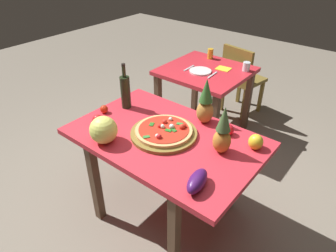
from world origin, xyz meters
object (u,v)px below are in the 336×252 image
Objects in this scene: melon at (104,130)px; wine_bottle at (125,91)px; tomato_beside_pepper at (98,120)px; eggplant at (197,181)px; bell_pepper at (256,142)px; tomato_near_board at (104,109)px; fork_utensil at (189,68)px; pizza_board at (163,134)px; drinking_glass_water at (246,67)px; pineapple_left at (223,133)px; knife_utensil at (212,75)px; pineapple_right at (206,104)px; background_table at (205,80)px; display_table at (165,146)px; pizza at (164,130)px; tomato_at_corner at (228,130)px; dining_chair at (241,77)px; dinner_plate at (200,71)px; drinking_glass_juice at (210,54)px; napkin_folded at (223,69)px.

wine_bottle is at bearing 118.00° from melon.
eggplant is at bearing -5.02° from tomato_beside_pepper.
tomato_near_board is at bearing -164.31° from bell_pepper.
wine_bottle is 2.02× the size of fork_utensil.
pizza_board is 5.10× the size of drinking_glass_water.
tomato_near_board is at bearing -171.70° from pineapple_left.
fork_utensil is at bearing 176.16° from knife_utensil.
pineapple_right is 0.70m from eggplant.
wine_bottle is 0.21m from tomato_near_board.
eggplant reaches higher than background_table.
drinking_glass_water is at bearing 94.01° from display_table.
pizza is at bearing -13.89° from wine_bottle.
dining_chair is at bearing 113.39° from tomato_at_corner.
pineapple_right is 3.29× the size of bell_pepper.
dining_chair is 1.68m from tomato_at_corner.
pizza is at bearing 47.42° from pizza_board.
pineapple_left is 4.15× the size of tomato_beside_pepper.
background_table is 0.16m from dinner_plate.
drinking_glass_water is at bearing 84.22° from melon.
display_table is 1.25m from background_table.
dining_chair is 7.73× the size of drinking_glass_juice.
pineapple_right is at bearing -57.80° from background_table.
pineapple_right is at bearing -54.47° from dinner_plate.
tomato_at_corner is at bearing -55.89° from knife_utensil.
pizza_board reaches higher than fork_utensil.
tomato_near_board is 1.38m from napkin_folded.
fork_utensil is 1.00× the size of knife_utensil.
pineapple_right is at bearing 69.09° from pizza_board.
wine_bottle is 4.69× the size of tomato_at_corner.
bell_pepper reaches higher than background_table.
pineapple_left reaches higher than tomato_at_corner.
melon is at bearing -177.65° from eggplant.
tomato_near_board is at bearing -107.06° from knife_utensil.
eggplant is at bearing -12.37° from tomato_near_board.
napkin_folded is (-0.75, 1.57, -0.04)m from eggplant.
tomato_near_board reaches higher than background_table.
pizza_board is 0.61m from bell_pepper.
tomato_near_board is (-0.67, -0.37, -0.12)m from pineapple_right.
dining_chair reaches higher than napkin_folded.
display_table is at bearing 148.44° from eggplant.
knife_utensil is (-0.20, -0.31, -0.04)m from drinking_glass_water.
eggplant reaches higher than napkin_folded.
drinking_glass_juice is (-1.10, 1.21, 0.01)m from bell_pepper.
tomato_at_corner is at bearing 102.53° from eggplant.
eggplant is 1.76m from drinking_glass_water.
knife_utensil is (-0.41, 0.77, -0.15)m from pineapple_right.
pizza_board is at bearing -69.45° from drinking_glass_juice.
eggplant reaches higher than fork_utensil.
display_table is 0.10m from pizza_board.
tomato_beside_pepper is 1.29m from knife_utensil.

